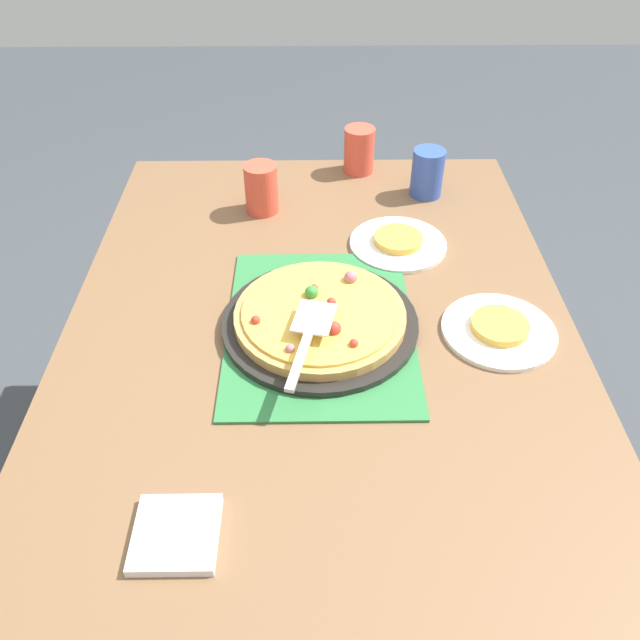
% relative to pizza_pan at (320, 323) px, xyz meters
% --- Properties ---
extents(ground_plane, '(8.00, 8.00, 0.00)m').
position_rel_pizza_pan_xyz_m(ground_plane, '(0.00, 0.00, -0.76)').
color(ground_plane, '#3D4247').
extents(dining_table, '(1.40, 1.00, 0.75)m').
position_rel_pizza_pan_xyz_m(dining_table, '(0.00, 0.00, -0.12)').
color(dining_table, brown).
rests_on(dining_table, ground_plane).
extents(placemat, '(0.48, 0.36, 0.01)m').
position_rel_pizza_pan_xyz_m(placemat, '(0.00, 0.00, -0.01)').
color(placemat, '#2D753D').
rests_on(placemat, dining_table).
extents(pizza_pan, '(0.38, 0.38, 0.01)m').
position_rel_pizza_pan_xyz_m(pizza_pan, '(0.00, 0.00, 0.00)').
color(pizza_pan, black).
rests_on(pizza_pan, placemat).
extents(pizza, '(0.33, 0.33, 0.05)m').
position_rel_pizza_pan_xyz_m(pizza, '(0.00, -0.00, 0.02)').
color(pizza, tan).
rests_on(pizza, pizza_pan).
extents(plate_near_left, '(0.22, 0.22, 0.01)m').
position_rel_pizza_pan_xyz_m(plate_near_left, '(-0.02, -0.34, -0.01)').
color(plate_near_left, white).
rests_on(plate_near_left, dining_table).
extents(plate_far_right, '(0.22, 0.22, 0.01)m').
position_rel_pizza_pan_xyz_m(plate_far_right, '(0.28, -0.18, -0.01)').
color(plate_far_right, white).
rests_on(plate_far_right, dining_table).
extents(served_slice_left, '(0.11, 0.11, 0.02)m').
position_rel_pizza_pan_xyz_m(served_slice_left, '(-0.02, -0.34, 0.01)').
color(served_slice_left, gold).
rests_on(served_slice_left, plate_near_left).
extents(served_slice_right, '(0.11, 0.11, 0.02)m').
position_rel_pizza_pan_xyz_m(served_slice_right, '(0.28, -0.18, 0.01)').
color(served_slice_right, gold).
rests_on(served_slice_right, plate_far_right).
extents(cup_near, '(0.08, 0.08, 0.12)m').
position_rel_pizza_pan_xyz_m(cup_near, '(0.64, -0.11, 0.05)').
color(cup_near, '#E04C38').
rests_on(cup_near, dining_table).
extents(cup_far, '(0.08, 0.08, 0.12)m').
position_rel_pizza_pan_xyz_m(cup_far, '(0.44, 0.14, 0.05)').
color(cup_far, '#E04C38').
rests_on(cup_far, dining_table).
extents(cup_corner, '(0.08, 0.08, 0.12)m').
position_rel_pizza_pan_xyz_m(cup_corner, '(0.51, -0.27, 0.05)').
color(cup_corner, '#3351AD').
rests_on(cup_corner, dining_table).
extents(pizza_server, '(0.23, 0.09, 0.01)m').
position_rel_pizza_pan_xyz_m(pizza_server, '(-0.10, 0.02, 0.06)').
color(pizza_server, silver).
rests_on(pizza_server, pizza).
extents(napkin_stack, '(0.12, 0.12, 0.02)m').
position_rel_pizza_pan_xyz_m(napkin_stack, '(-0.44, 0.21, -0.01)').
color(napkin_stack, white).
rests_on(napkin_stack, dining_table).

